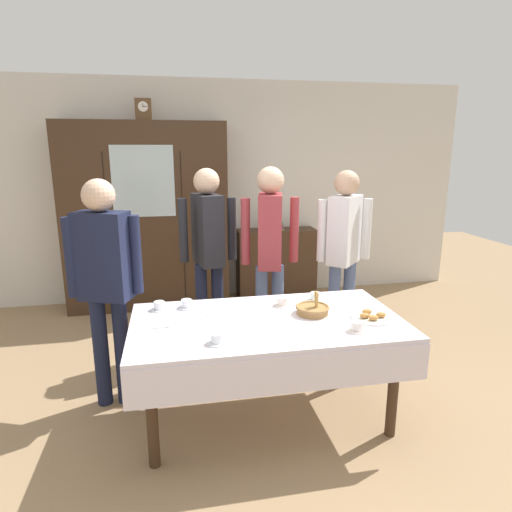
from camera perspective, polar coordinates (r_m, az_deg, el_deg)
The scene contains 22 objects.
ground_plane at distance 3.53m, azimuth 0.65°, elevation -18.46°, with size 12.00×12.00×0.00m, color #997A56.
back_wall at distance 5.63m, azimuth -4.81°, elevation 8.34°, with size 6.40×0.10×2.70m, color silver.
dining_table at distance 3.02m, azimuth 1.60°, elevation -10.24°, with size 1.83×0.99×0.75m.
wall_cabinet at distance 5.34m, azimuth -14.07°, elevation 4.91°, with size 1.89×0.46×2.19m.
mantel_clock at distance 5.30m, azimuth -14.47°, elevation 18.00°, with size 0.18×0.11×0.24m.
bookshelf_low at distance 5.67m, azimuth 2.65°, elevation -0.93°, with size 1.00×0.35×0.88m.
book_stack at distance 5.57m, azimuth 2.71°, elevation 3.95°, with size 0.15×0.22×0.10m.
tea_cup_mid_right at distance 2.90m, azimuth 13.03°, elevation -9.01°, with size 0.13×0.13×0.06m.
tea_cup_far_left at distance 2.67m, azimuth -5.09°, elevation -10.72°, with size 0.13×0.13×0.06m.
tea_cup_near_left at distance 3.25m, azimuth -12.48°, elevation -6.40°, with size 0.13×0.13×0.06m.
tea_cup_back_edge at distance 3.26m, azimuth 3.46°, elevation -6.01°, with size 0.13×0.13×0.06m.
tea_cup_far_right at distance 3.39m, azimuth 7.76°, elevation -5.32°, with size 0.13×0.13×0.06m.
tea_cup_center at distance 3.25m, azimuth -9.04°, elevation -6.22°, with size 0.13×0.13×0.06m.
bread_basket at distance 3.12m, azimuth 7.39°, elevation -6.90°, with size 0.24×0.24×0.16m.
pastry_plate at distance 3.12m, azimuth 14.85°, elevation -7.66°, with size 0.28×0.28×0.05m.
spoon_near_right at distance 2.94m, azimuth -11.92°, elevation -9.10°, with size 0.12×0.02×0.01m.
spoon_center at distance 2.85m, azimuth -3.53°, elevation -9.57°, with size 0.12×0.02×0.01m.
spoon_far_right at distance 3.08m, azimuth -5.64°, elevation -7.77°, with size 0.12×0.02×0.01m.
person_near_right_end at distance 4.14m, azimuth 11.40°, elevation 1.78°, with size 0.52×0.40×1.70m.
person_behind_table_left at distance 3.87m, azimuth 1.84°, elevation 1.62°, with size 0.52×0.40×1.74m.
person_by_cabinet at distance 4.01m, azimuth -6.26°, elevation 1.79°, with size 0.52×0.40×1.72m.
person_beside_shelf at distance 3.28m, azimuth -19.10°, elevation -1.99°, with size 0.52×0.31×1.69m.
Camera 1 is at (-0.61, -2.92, 1.89)m, focal length 30.68 mm.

